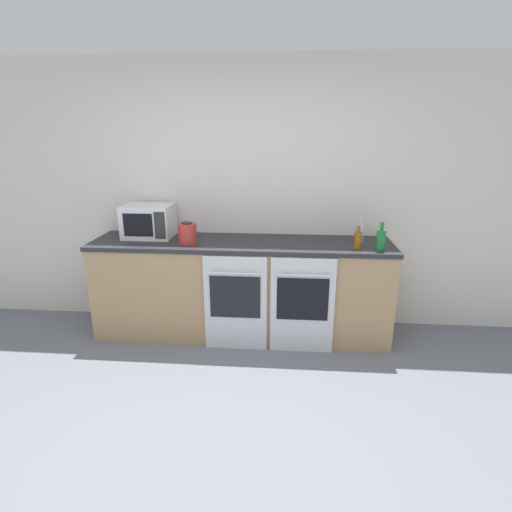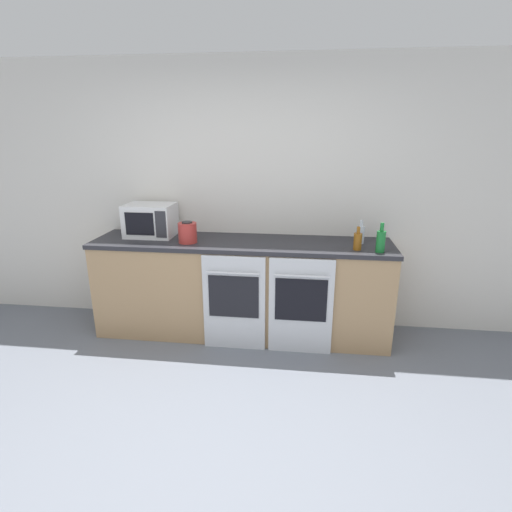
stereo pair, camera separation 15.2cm
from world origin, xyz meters
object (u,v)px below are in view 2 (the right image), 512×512
Objects in this scene: oven_left at (234,303)px; bottle_green at (381,241)px; kettle at (188,233)px; bottle_amber at (358,241)px; bottle_clear at (361,234)px; oven_right at (301,306)px; microwave at (151,220)px.

bottle_green is (1.25, 0.13, 0.58)m from oven_left.
oven_left is 4.55× the size of kettle.
bottle_amber is at bearing 9.08° from oven_left.
kettle is (-1.53, 0.05, 0.01)m from bottle_amber.
oven_left is 4.12× the size of bottle_clear.
oven_left is 0.60m from oven_right.
kettle reaches higher than oven_right.
bottle_clear is at bearing -1.04° from microwave.
bottle_clear is (1.12, 0.38, 0.57)m from oven_left.
bottle_amber is 0.22m from bottle_clear.
bottle_green reaches higher than oven_right.
oven_left is 1.94× the size of microwave.
bottle_amber reaches higher than oven_left.
bottle_amber is (1.95, -0.25, -0.08)m from microwave.
oven_right is 0.86m from bottle_clear.
microwave is (-0.89, 0.42, 0.64)m from oven_left.
microwave is 2.12× the size of bottle_clear.
oven_right is 4.35× the size of bottle_amber.
oven_right is at bearing -160.06° from bottle_amber.
oven_left is 1.00× the size of oven_right.
microwave reaches higher than bottle_green.
bottle_green is 0.29m from bottle_clear.
oven_left is 1.22m from bottle_amber.
bottle_green is 1.72m from kettle.
bottle_green is at bearing 5.77° from oven_left.
bottle_amber is at bearing 166.69° from bottle_green.
microwave is 0.47m from kettle.
oven_left is at bearing -25.27° from microwave.
bottle_amber is at bearing -103.64° from bottle_clear.
microwave is 2.24× the size of bottle_amber.
microwave reaches higher than oven_right.
bottle_green reaches higher than kettle.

